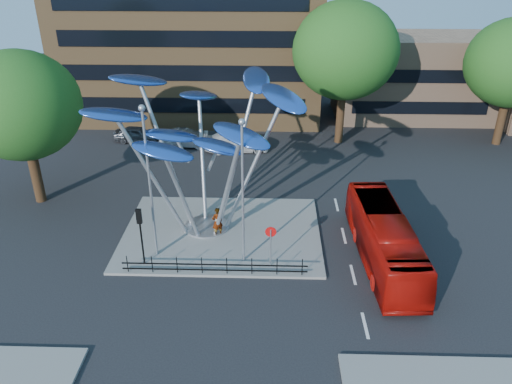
{
  "coord_description": "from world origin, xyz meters",
  "views": [
    {
      "loc": [
        1.93,
        -20.25,
        16.21
      ],
      "look_at": [
        1.16,
        4.0,
        3.93
      ],
      "focal_mm": 35.0,
      "sensor_mm": 36.0,
      "label": 1
    }
  ],
  "objects_px": {
    "tree_right": "(345,51)",
    "parked_car_left": "(138,134)",
    "street_lamp_left": "(148,171)",
    "street_lamp_right": "(243,181)",
    "traffic_light_island": "(140,225)",
    "tree_left": "(21,106)",
    "pedestrian": "(217,222)",
    "no_entry_sign_island": "(271,240)",
    "parked_car_mid": "(186,139)",
    "red_bus": "(384,239)",
    "parked_car_right": "(237,141)",
    "leaf_sculpture": "(201,124)"
  },
  "relations": [
    {
      "from": "pedestrian",
      "to": "parked_car_mid",
      "type": "distance_m",
      "value": 15.51
    },
    {
      "from": "red_bus",
      "to": "parked_car_left",
      "type": "xyz_separation_m",
      "value": [
        -18.29,
        18.0,
        -0.71
      ]
    },
    {
      "from": "red_bus",
      "to": "pedestrian",
      "type": "xyz_separation_m",
      "value": [
        -9.5,
        2.11,
        -0.32
      ]
    },
    {
      "from": "street_lamp_right",
      "to": "traffic_light_island",
      "type": "relative_size",
      "value": 2.42
    },
    {
      "from": "tree_right",
      "to": "red_bus",
      "type": "height_order",
      "value": "tree_right"
    },
    {
      "from": "tree_right",
      "to": "parked_car_left",
      "type": "height_order",
      "value": "tree_right"
    },
    {
      "from": "traffic_light_island",
      "to": "parked_car_right",
      "type": "relative_size",
      "value": 0.62
    },
    {
      "from": "traffic_light_island",
      "to": "red_bus",
      "type": "height_order",
      "value": "traffic_light_island"
    },
    {
      "from": "leaf_sculpture",
      "to": "parked_car_right",
      "type": "height_order",
      "value": "leaf_sculpture"
    },
    {
      "from": "tree_left",
      "to": "parked_car_mid",
      "type": "xyz_separation_m",
      "value": [
        8.51,
        10.46,
        -6.06
      ]
    },
    {
      "from": "street_lamp_left",
      "to": "tree_left",
      "type": "bearing_deg",
      "value": 145.62
    },
    {
      "from": "tree_left",
      "to": "street_lamp_right",
      "type": "distance_m",
      "value": 16.19
    },
    {
      "from": "tree_left",
      "to": "pedestrian",
      "type": "height_order",
      "value": "tree_left"
    },
    {
      "from": "traffic_light_island",
      "to": "street_lamp_left",
      "type": "bearing_deg",
      "value": 63.43
    },
    {
      "from": "traffic_light_island",
      "to": "tree_right",
      "type": "bearing_deg",
      "value": 56.31
    },
    {
      "from": "tree_left",
      "to": "parked_car_right",
      "type": "height_order",
      "value": "tree_left"
    },
    {
      "from": "tree_left",
      "to": "parked_car_mid",
      "type": "bearing_deg",
      "value": 50.87
    },
    {
      "from": "street_lamp_left",
      "to": "traffic_light_island",
      "type": "bearing_deg",
      "value": -116.57
    },
    {
      "from": "parked_car_left",
      "to": "street_lamp_right",
      "type": "bearing_deg",
      "value": -145.81
    },
    {
      "from": "street_lamp_right",
      "to": "parked_car_mid",
      "type": "distance_m",
      "value": 18.97
    },
    {
      "from": "pedestrian",
      "to": "parked_car_right",
      "type": "height_order",
      "value": "pedestrian"
    },
    {
      "from": "parked_car_mid",
      "to": "tree_left",
      "type": "bearing_deg",
      "value": 145.73
    },
    {
      "from": "tree_left",
      "to": "no_entry_sign_island",
      "type": "relative_size",
      "value": 4.21
    },
    {
      "from": "parked_car_left",
      "to": "parked_car_right",
      "type": "bearing_deg",
      "value": -96.4
    },
    {
      "from": "street_lamp_left",
      "to": "parked_car_left",
      "type": "relative_size",
      "value": 2.12
    },
    {
      "from": "tree_left",
      "to": "leaf_sculpture",
      "type": "relative_size",
      "value": 0.81
    },
    {
      "from": "tree_right",
      "to": "pedestrian",
      "type": "bearing_deg",
      "value": -119.25
    },
    {
      "from": "red_bus",
      "to": "parked_car_left",
      "type": "bearing_deg",
      "value": 132.58
    },
    {
      "from": "traffic_light_island",
      "to": "pedestrian",
      "type": "height_order",
      "value": "traffic_light_island"
    },
    {
      "from": "red_bus",
      "to": "parked_car_mid",
      "type": "xyz_separation_m",
      "value": [
        -13.79,
        17.01,
        -0.68
      ]
    },
    {
      "from": "tree_right",
      "to": "pedestrian",
      "type": "xyz_separation_m",
      "value": [
        -9.21,
        -16.44,
        -6.94
      ]
    },
    {
      "from": "street_lamp_right",
      "to": "parked_car_mid",
      "type": "bearing_deg",
      "value": 108.94
    },
    {
      "from": "tree_right",
      "to": "parked_car_left",
      "type": "xyz_separation_m",
      "value": [
        -17.99,
        -0.55,
        -7.33
      ]
    },
    {
      "from": "tree_left",
      "to": "pedestrian",
      "type": "distance_m",
      "value": 14.69
    },
    {
      "from": "tree_left",
      "to": "street_lamp_left",
      "type": "bearing_deg",
      "value": -34.38
    },
    {
      "from": "leaf_sculpture",
      "to": "pedestrian",
      "type": "relative_size",
      "value": 6.73
    },
    {
      "from": "parked_car_right",
      "to": "pedestrian",
      "type": "bearing_deg",
      "value": 172.01
    },
    {
      "from": "tree_left",
      "to": "parked_car_mid",
      "type": "distance_m",
      "value": 14.78
    },
    {
      "from": "parked_car_right",
      "to": "street_lamp_right",
      "type": "bearing_deg",
      "value": 178.0
    },
    {
      "from": "tree_left",
      "to": "red_bus",
      "type": "height_order",
      "value": "tree_left"
    },
    {
      "from": "tree_left",
      "to": "street_lamp_left",
      "type": "relative_size",
      "value": 1.17
    },
    {
      "from": "parked_car_left",
      "to": "parked_car_right",
      "type": "xyz_separation_m",
      "value": [
        9.0,
        -1.74,
        0.1
      ]
    },
    {
      "from": "pedestrian",
      "to": "parked_car_right",
      "type": "relative_size",
      "value": 0.34
    },
    {
      "from": "tree_right",
      "to": "red_bus",
      "type": "bearing_deg",
      "value": -89.09
    },
    {
      "from": "pedestrian",
      "to": "parked_car_right",
      "type": "bearing_deg",
      "value": -122.43
    },
    {
      "from": "tree_right",
      "to": "no_entry_sign_island",
      "type": "height_order",
      "value": "tree_right"
    },
    {
      "from": "traffic_light_island",
      "to": "parked_car_mid",
      "type": "height_order",
      "value": "traffic_light_island"
    },
    {
      "from": "no_entry_sign_island",
      "to": "parked_car_left",
      "type": "height_order",
      "value": "no_entry_sign_island"
    },
    {
      "from": "parked_car_left",
      "to": "parked_car_right",
      "type": "distance_m",
      "value": 9.17
    },
    {
      "from": "pedestrian",
      "to": "leaf_sculpture",
      "type": "bearing_deg",
      "value": -84.16
    }
  ]
}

